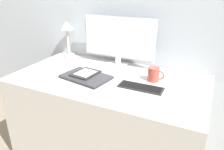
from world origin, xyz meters
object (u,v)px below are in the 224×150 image
ereader (86,73)px  monitor (118,40)px  keyboard (141,87)px  desk_lamp (67,31)px  laptop (86,77)px  coffee_mug (154,74)px  notebook (50,72)px  pen (104,94)px

ereader → monitor: bearing=71.3°
monitor → ereader: 0.40m
monitor → keyboard: size_ratio=2.09×
monitor → desk_lamp: (-0.52, 0.02, 0.02)m
monitor → laptop: monitor is taller
monitor → desk_lamp: monitor is taller
keyboard → ereader: ereader is taller
desk_lamp → monitor: bearing=-2.0°
monitor → coffee_mug: monitor is taller
laptop → notebook: bearing=-172.7°
notebook → coffee_mug: 0.78m
notebook → coffee_mug: size_ratio=2.08×
notebook → coffee_mug: (0.76, 0.21, 0.04)m
ereader → coffee_mug: size_ratio=1.82×
monitor → pen: (0.14, -0.52, -0.21)m
laptop → coffee_mug: bearing=20.2°
keyboard → coffee_mug: 0.16m
monitor → laptop: bearing=-104.6°
monitor → notebook: bearing=-134.8°
monitor → pen: bearing=-74.8°
keyboard → coffee_mug: coffee_mug is taller
keyboard → pen: keyboard is taller
ereader → desk_lamp: 0.57m
monitor → ereader: bearing=-108.7°
keyboard → notebook: (-0.71, -0.05, 0.01)m
ereader → desk_lamp: desk_lamp is taller
monitor → laptop: (-0.09, -0.36, -0.20)m
ereader → desk_lamp: (-0.40, 0.35, 0.21)m
keyboard → pen: size_ratio=2.18×
desk_lamp → notebook: size_ratio=1.35×
monitor → keyboard: monitor is taller
monitor → coffee_mug: (0.36, -0.19, -0.17)m
monitor → coffee_mug: bearing=-28.0°
laptop → pen: size_ratio=2.73×
keyboard → notebook: bearing=-175.7°
laptop → pen: 0.29m
monitor → desk_lamp: 0.52m
desk_lamp → notebook: 0.49m
laptop → ereader: ereader is taller
pen → laptop: bearing=145.5°
desk_lamp → pen: 0.88m
monitor → keyboard: bearing=-47.2°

